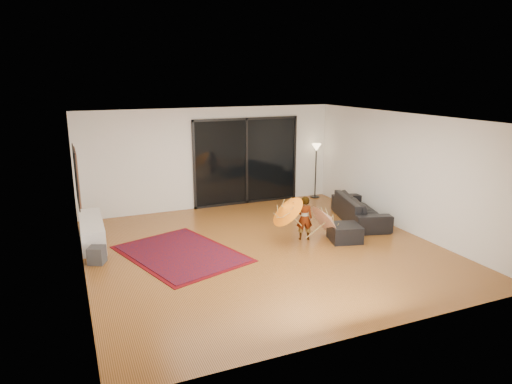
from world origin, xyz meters
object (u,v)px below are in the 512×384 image
child (304,218)px  ottoman (345,233)px  media_console (92,231)px  sofa (360,209)px

child → ottoman: bearing=169.6°
media_console → child: 4.60m
media_console → sofa: (6.20, -1.02, 0.05)m
media_console → child: size_ratio=1.88×
media_console → sofa: bearing=-8.3°
sofa → ottoman: sofa is taller
sofa → ottoman: (-1.12, -1.03, -0.13)m
media_console → ottoman: bearing=-21.0°
sofa → child: bearing=123.5°
ottoman → media_console: bearing=157.9°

